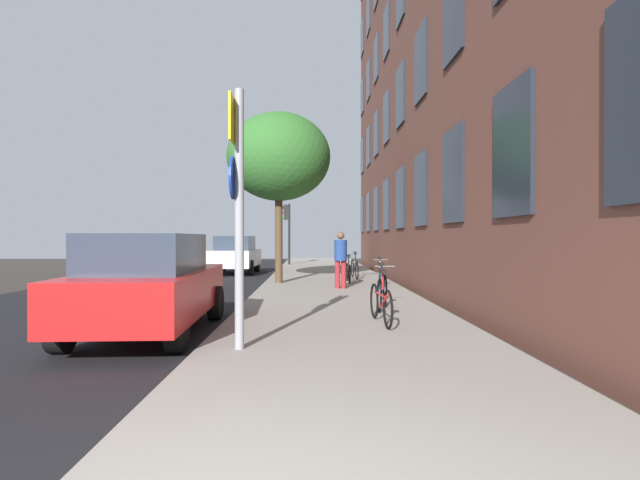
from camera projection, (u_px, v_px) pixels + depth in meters
name	position (u px, v px, depth m)	size (l,w,h in m)	color
ground_plane	(224.00, 284.00, 17.29)	(41.80, 41.80, 0.00)	#332D28
road_asphalt	(161.00, 284.00, 17.26)	(7.00, 38.00, 0.01)	black
sidewalk	(329.00, 282.00, 17.35)	(4.20, 38.00, 0.12)	gray
sign_post	(237.00, 198.00, 6.75)	(0.15, 0.60, 3.38)	gray
traffic_light	(287.00, 223.00, 27.85)	(0.43, 0.24, 3.25)	black
tree_near	(279.00, 157.00, 16.57)	(3.31, 3.31, 5.43)	#4C3823
bicycle_0	(381.00, 302.00, 8.73)	(0.42, 1.73, 0.92)	black
bicycle_1	(382.00, 291.00, 10.50)	(0.56, 1.64, 0.95)	black
bicycle_2	(380.00, 276.00, 15.02)	(0.43, 1.55, 0.89)	black
bicycle_3	(348.00, 272.00, 16.72)	(0.42, 1.69, 0.90)	black
bicycle_4	(355.00, 268.00, 18.31)	(0.42, 1.74, 0.95)	black
pedestrian_0	(341.00, 256.00, 14.77)	(0.45, 0.45, 1.61)	maroon
car_0	(150.00, 283.00, 8.35)	(1.88, 4.50, 1.62)	red
car_1	(236.00, 254.00, 22.34)	(1.81, 4.04, 1.62)	silver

